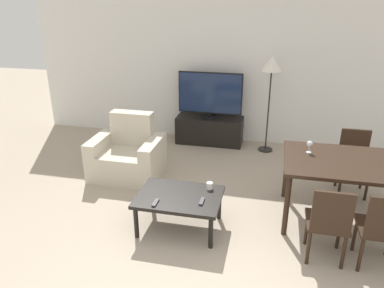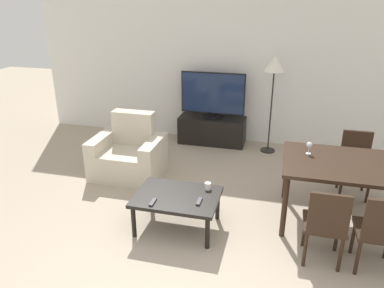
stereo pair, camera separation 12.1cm
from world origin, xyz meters
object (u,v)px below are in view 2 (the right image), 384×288
(floor_lamp, at_px, (274,70))
(dining_chair_near_right, at_px, (380,230))
(tv_stand, at_px, (212,130))
(cup_white_near, at_px, (208,186))
(tv, at_px, (213,95))
(remote_primary, at_px, (199,201))
(coffee_table, at_px, (177,199))
(wine_glass_left, at_px, (309,146))
(dining_chair_far, at_px, (355,161))
(dining_table, at_px, (346,170))
(dining_chair_near, at_px, (326,223))
(armchair, at_px, (129,155))
(remote_secondary, at_px, (153,202))

(floor_lamp, bearing_deg, dining_chair_near_right, -66.90)
(tv_stand, height_order, cup_white_near, cup_white_near)
(tv, xyz_separation_m, remote_primary, (0.41, -2.71, -0.45))
(tv, height_order, floor_lamp, floor_lamp)
(cup_white_near, bearing_deg, coffee_table, -143.67)
(coffee_table, bearing_deg, tv, 92.96)
(tv, xyz_separation_m, cup_white_near, (0.44, -2.41, -0.42))
(tv_stand, distance_m, coffee_table, 2.64)
(tv_stand, distance_m, wine_glass_left, 2.53)
(dining_chair_far, xyz_separation_m, wine_glass_left, (-0.64, -0.65, 0.40))
(tv, bearing_deg, coffee_table, -87.04)
(remote_primary, distance_m, cup_white_near, 0.31)
(tv_stand, relative_size, remote_primary, 7.68)
(dining_table, bearing_deg, wine_glass_left, 160.12)
(dining_chair_near, xyz_separation_m, dining_chair_far, (0.48, 1.58, 0.00))
(armchair, distance_m, tv, 1.86)
(dining_chair_near, distance_m, dining_chair_far, 1.65)
(wine_glass_left, bearing_deg, cup_white_near, -155.89)
(remote_primary, relative_size, remote_secondary, 1.00)
(dining_table, xyz_separation_m, remote_primary, (-1.51, -0.64, -0.26))
(armchair, xyz_separation_m, floor_lamp, (1.92, 1.38, 1.07))
(dining_chair_far, height_order, remote_primary, dining_chair_far)
(dining_chair_near, bearing_deg, tv, 120.44)
(tv, height_order, dining_chair_near, tv)
(wine_glass_left, bearing_deg, tv, 128.23)
(tv, distance_m, floor_lamp, 1.12)
(dining_chair_far, relative_size, dining_chair_near_right, 1.00)
(floor_lamp, bearing_deg, remote_primary, -102.73)
(dining_chair_far, relative_size, wine_glass_left, 5.74)
(armchair, bearing_deg, coffee_table, -46.60)
(tv, distance_m, cup_white_near, 2.48)
(tv_stand, xyz_separation_m, wine_glass_left, (1.52, -1.93, 0.63))
(dining_table, distance_m, remote_primary, 1.66)
(tv_stand, bearing_deg, cup_white_near, -79.71)
(dining_chair_near_right, distance_m, wine_glass_left, 1.21)
(coffee_table, distance_m, floor_lamp, 2.83)
(armchair, height_order, wine_glass_left, wine_glass_left)
(dining_table, bearing_deg, tv, 132.84)
(coffee_table, height_order, floor_lamp, floor_lamp)
(floor_lamp, distance_m, cup_white_near, 2.52)
(tv, height_order, coffee_table, tv)
(tv, height_order, wine_glass_left, tv)
(tv, height_order, dining_chair_far, tv)
(coffee_table, relative_size, dining_table, 0.68)
(armchair, relative_size, tv, 0.89)
(armchair, xyz_separation_m, remote_secondary, (0.86, -1.34, 0.12))
(dining_table, bearing_deg, dining_chair_far, 73.26)
(tv_stand, xyz_separation_m, tv, (-0.00, -0.00, 0.64))
(tv_stand, relative_size, remote_secondary, 7.68)
(remote_secondary, distance_m, wine_glass_left, 1.89)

